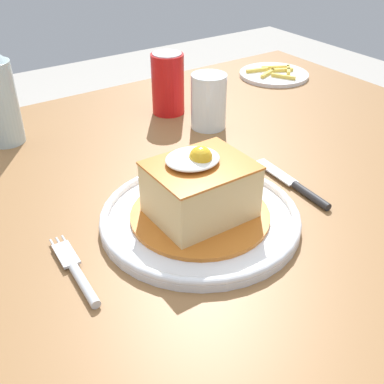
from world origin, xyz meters
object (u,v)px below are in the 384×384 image
(main_plate, at_px, (200,217))
(knife, at_px, (300,188))
(drinking_glass, at_px, (209,105))
(side_plate_fries, at_px, (274,74))
(soda_can, at_px, (168,84))
(fork, at_px, (78,274))

(main_plate, xyz_separation_m, knife, (0.17, -0.02, -0.00))
(knife, distance_m, drinking_glass, 0.28)
(main_plate, xyz_separation_m, side_plate_fries, (0.50, 0.40, -0.00))
(soda_can, relative_size, side_plate_fries, 0.73)
(main_plate, relative_size, soda_can, 2.26)
(knife, bearing_deg, side_plate_fries, 51.91)
(fork, bearing_deg, knife, -1.68)
(main_plate, bearing_deg, knife, -7.04)
(drinking_glass, bearing_deg, main_plate, -127.86)
(main_plate, xyz_separation_m, soda_can, (0.17, 0.36, 0.05))
(side_plate_fries, bearing_deg, main_plate, -141.64)
(fork, distance_m, drinking_glass, 0.46)
(main_plate, bearing_deg, soda_can, 64.65)
(drinking_glass, relative_size, side_plate_fries, 0.62)
(main_plate, relative_size, fork, 1.98)
(fork, xyz_separation_m, drinking_glass, (0.38, 0.26, 0.04))
(drinking_glass, bearing_deg, side_plate_fries, 25.51)
(main_plate, height_order, fork, main_plate)
(soda_can, xyz_separation_m, side_plate_fries, (0.33, 0.04, -0.06))
(soda_can, height_order, side_plate_fries, soda_can)
(knife, bearing_deg, drinking_glass, 85.53)
(soda_can, height_order, drinking_glass, soda_can)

